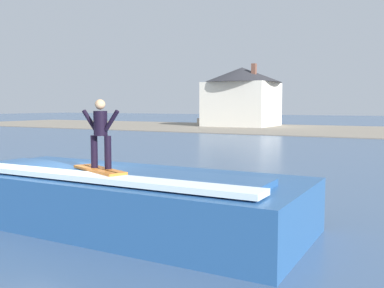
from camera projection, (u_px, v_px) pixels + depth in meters
ground_plane at (67, 219)px, 11.41m from camera, size 260.00×260.00×0.00m
wave_crest at (121, 198)px, 10.79m from camera, size 9.17×3.69×1.43m
surfboard at (99, 170)px, 10.18m from camera, size 1.88×1.13×0.06m
surfer at (101, 130)px, 10.12m from camera, size 1.08×0.32×1.62m
shoreline_bank at (347, 131)px, 50.98m from camera, size 120.00×23.77×0.09m
car_near_shore at (212, 120)px, 60.58m from camera, size 3.97×2.06×1.86m
house_with_chimney at (242, 94)px, 61.57m from camera, size 11.18×11.18×8.67m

